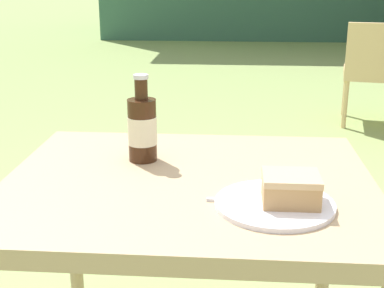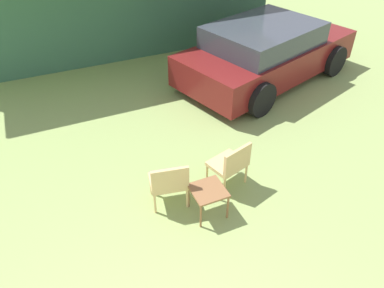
{
  "view_description": "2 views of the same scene",
  "coord_description": "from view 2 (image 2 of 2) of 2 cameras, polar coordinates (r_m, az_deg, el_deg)",
  "views": [
    {
      "loc": [
        0.09,
        -1.11,
        1.14
      ],
      "look_at": [
        0.0,
        0.1,
        0.75
      ],
      "focal_mm": 50.0,
      "sensor_mm": 36.0,
      "label": 1
    },
    {
      "loc": [
        -0.1,
        -0.76,
        4.15
      ],
      "look_at": [
        1.64,
        3.14,
        0.9
      ],
      "focal_mm": 35.0,
      "sensor_mm": 36.0,
      "label": 2
    }
  ],
  "objects": [
    {
      "name": "wicker_chair_plain",
      "position": [
        5.75,
        5.96,
        -2.86
      ],
      "size": [
        0.64,
        0.58,
        0.79
      ],
      "rotation": [
        0.0,
        0.0,
        3.43
      ],
      "color": "tan",
      "rests_on": "ground_plane"
    },
    {
      "name": "parked_car",
      "position": [
        8.92,
        11.24,
        13.58
      ],
      "size": [
        4.69,
        3.12,
        1.34
      ],
      "rotation": [
        0.0,
        0.0,
        0.31
      ],
      "color": "maroon",
      "rests_on": "ground_plane"
    },
    {
      "name": "wicker_chair_cushioned",
      "position": [
        5.44,
        -3.57,
        -5.59
      ],
      "size": [
        0.61,
        0.54,
        0.79
      ],
      "rotation": [
        0.0,
        0.0,
        2.96
      ],
      "color": "tan",
      "rests_on": "ground_plane"
    },
    {
      "name": "garden_side_table",
      "position": [
        5.34,
        2.48,
        -7.4
      ],
      "size": [
        0.47,
        0.47,
        0.45
      ],
      "color": "brown",
      "rests_on": "ground_plane"
    }
  ]
}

